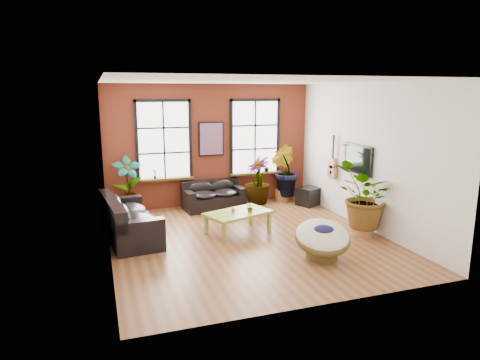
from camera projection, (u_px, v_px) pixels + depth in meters
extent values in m
cube|color=brown|center=(248.00, 239.00, 9.70)|extent=(6.00, 6.50, 0.02)
cube|color=white|center=(249.00, 80.00, 8.99)|extent=(6.00, 6.50, 0.02)
cube|color=#5E2316|center=(211.00, 145.00, 12.37)|extent=(6.00, 0.02, 3.50)
cube|color=silver|center=(323.00, 197.00, 6.32)|extent=(6.00, 0.02, 3.50)
cube|color=silver|center=(105.00, 171.00, 8.40)|extent=(0.02, 6.50, 3.50)
cube|color=silver|center=(366.00, 156.00, 10.29)|extent=(0.02, 6.50, 3.50)
cube|color=white|center=(164.00, 140.00, 11.85)|extent=(1.40, 0.02, 2.10)
cube|color=#3D2D10|center=(166.00, 179.00, 12.00)|extent=(1.60, 0.22, 0.06)
cube|color=white|center=(255.00, 137.00, 12.69)|extent=(1.40, 0.02, 2.10)
cube|color=#3D2D10|center=(256.00, 173.00, 12.85)|extent=(1.60, 0.22, 0.06)
cube|color=black|center=(214.00, 202.00, 12.17)|extent=(1.78, 1.00, 0.39)
cube|color=black|center=(210.00, 186.00, 12.37)|extent=(1.72, 0.37, 0.40)
cube|color=black|center=(188.00, 195.00, 11.80)|extent=(0.28, 0.85, 0.20)
cube|color=black|center=(238.00, 190.00, 12.41)|extent=(0.28, 0.85, 0.20)
ellipsoid|color=black|center=(204.00, 195.00, 11.94)|extent=(0.78, 0.77, 0.22)
ellipsoid|color=black|center=(201.00, 188.00, 12.13)|extent=(0.74, 0.29, 0.38)
ellipsoid|color=black|center=(225.00, 193.00, 12.21)|extent=(0.78, 0.77, 0.22)
ellipsoid|color=black|center=(222.00, 186.00, 12.39)|extent=(0.74, 0.29, 0.38)
cube|color=black|center=(130.00, 228.00, 9.73)|extent=(1.27, 2.49, 0.47)
cube|color=black|center=(112.00, 210.00, 9.47)|extent=(0.52, 2.40, 0.48)
cube|color=black|center=(140.00, 226.00, 8.71)|extent=(1.02, 0.36, 0.24)
cube|color=black|center=(121.00, 202.00, 10.60)|extent=(1.02, 0.36, 0.24)
ellipsoid|color=black|center=(137.00, 221.00, 9.27)|extent=(0.96, 1.14, 0.27)
ellipsoid|color=black|center=(123.00, 215.00, 9.11)|extent=(0.39, 1.07, 0.46)
ellipsoid|color=black|center=(128.00, 210.00, 10.11)|extent=(0.96, 1.14, 0.27)
ellipsoid|color=black|center=(115.00, 204.00, 9.95)|extent=(0.39, 1.07, 0.46)
cube|color=olive|center=(238.00, 213.00, 10.11)|extent=(1.73, 1.33, 0.07)
cube|color=#3D2D10|center=(242.00, 213.00, 9.99)|extent=(1.44, 0.52, 0.00)
cube|color=#3D2D10|center=(234.00, 210.00, 10.22)|extent=(1.44, 0.52, 0.00)
cube|color=olive|center=(224.00, 232.00, 9.48)|extent=(0.10, 0.10, 0.42)
cube|color=olive|center=(269.00, 221.00, 10.30)|extent=(0.10, 0.10, 0.42)
cube|color=olive|center=(206.00, 225.00, 10.02)|extent=(0.10, 0.10, 0.42)
cube|color=olive|center=(251.00, 215.00, 10.84)|extent=(0.10, 0.10, 0.42)
cylinder|color=red|center=(233.00, 210.00, 10.07)|extent=(0.11, 0.11, 0.10)
cylinder|color=brown|center=(322.00, 252.00, 8.55)|extent=(0.78, 0.78, 0.25)
torus|color=brown|center=(322.00, 238.00, 8.49)|extent=(1.35, 1.35, 0.50)
ellipsoid|color=white|center=(322.00, 235.00, 8.47)|extent=(1.31, 1.36, 0.68)
ellipsoid|color=#171646|center=(323.00, 230.00, 8.40)|extent=(0.50, 0.44, 0.19)
cube|color=black|center=(211.00, 139.00, 12.26)|extent=(0.74, 0.04, 0.98)
cube|color=#0C7F8C|center=(211.00, 139.00, 12.23)|extent=(0.66, 0.02, 0.90)
cube|color=black|center=(357.00, 159.00, 10.57)|extent=(0.06, 1.25, 0.72)
cube|color=black|center=(356.00, 159.00, 10.56)|extent=(0.01, 1.15, 0.62)
cylinder|color=#B27F4C|center=(332.00, 172.00, 11.63)|extent=(0.09, 0.38, 0.38)
cylinder|color=#B27F4C|center=(332.00, 163.00, 11.58)|extent=(0.09, 0.30, 0.30)
cylinder|color=black|center=(332.00, 172.00, 11.63)|extent=(0.09, 0.11, 0.11)
cube|color=#3D2D10|center=(333.00, 150.00, 11.50)|extent=(0.04, 0.05, 0.55)
cube|color=#3D2D10|center=(334.00, 138.00, 11.44)|extent=(0.06, 0.06, 0.14)
cube|color=black|center=(309.00, 196.00, 12.56)|extent=(0.79, 0.74, 0.52)
cylinder|color=#9E6233|center=(128.00, 208.00, 11.58)|extent=(0.49, 0.49, 0.35)
cylinder|color=#9E6233|center=(283.00, 195.00, 13.11)|extent=(0.55, 0.55, 0.34)
cylinder|color=#9E6233|center=(363.00, 228.00, 9.91)|extent=(0.57, 0.57, 0.36)
cylinder|color=#9E6233|center=(256.00, 203.00, 12.21)|extent=(0.52, 0.52, 0.33)
imported|color=#264A13|center=(128.00, 183.00, 11.46)|extent=(0.83, 0.62, 1.46)
imported|color=#264A13|center=(284.00, 171.00, 12.95)|extent=(1.08, 1.11, 1.57)
imported|color=#264A13|center=(365.00, 197.00, 9.74)|extent=(1.81, 1.76, 1.54)
imported|color=#264A13|center=(258.00, 180.00, 12.11)|extent=(0.89, 0.89, 1.34)
imported|color=#264A13|center=(250.00, 207.00, 10.06)|extent=(0.22, 0.19, 0.24)
imported|color=#264A13|center=(155.00, 174.00, 11.87)|extent=(0.17, 0.17, 0.27)
imported|color=#264A13|center=(266.00, 167.00, 12.92)|extent=(0.19, 0.19, 0.27)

